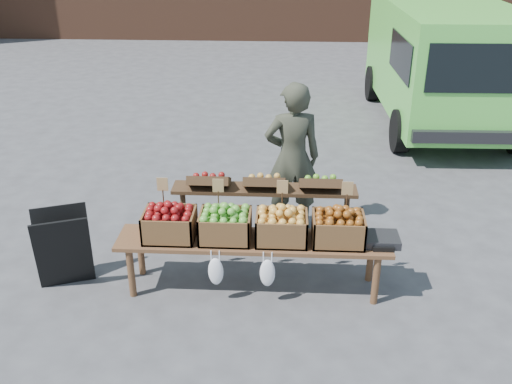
# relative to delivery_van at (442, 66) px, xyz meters

# --- Properties ---
(ground) EXTENTS (80.00, 80.00, 0.00)m
(ground) POSITION_rel_delivery_van_xyz_m (-2.80, -5.26, -1.07)
(ground) COLOR #48484B
(delivery_van) EXTENTS (2.26, 4.81, 2.14)m
(delivery_van) POSITION_rel_delivery_van_xyz_m (0.00, 0.00, 0.00)
(delivery_van) COLOR #5ACE49
(delivery_van) RESTS_ON ground
(vendor) EXTENTS (0.72, 0.53, 1.82)m
(vendor) POSITION_rel_delivery_van_xyz_m (-2.68, -4.14, -0.16)
(vendor) COLOR #34372A
(vendor) RESTS_ON ground
(chalkboard_sign) EXTENTS (0.62, 0.47, 0.83)m
(chalkboard_sign) POSITION_rel_delivery_van_xyz_m (-5.00, -5.47, -0.66)
(chalkboard_sign) COLOR black
(chalkboard_sign) RESTS_ON ground
(back_table) EXTENTS (2.10, 0.44, 1.04)m
(back_table) POSITION_rel_delivery_van_xyz_m (-2.99, -4.74, -0.55)
(back_table) COLOR #3C2817
(back_table) RESTS_ON ground
(display_bench) EXTENTS (2.70, 0.56, 0.57)m
(display_bench) POSITION_rel_delivery_van_xyz_m (-3.07, -5.46, -0.78)
(display_bench) COLOR brown
(display_bench) RESTS_ON ground
(crate_golden_apples) EXTENTS (0.50, 0.40, 0.28)m
(crate_golden_apples) POSITION_rel_delivery_van_xyz_m (-3.89, -5.46, -0.36)
(crate_golden_apples) COLOR maroon
(crate_golden_apples) RESTS_ON display_bench
(crate_russet_pears) EXTENTS (0.50, 0.40, 0.28)m
(crate_russet_pears) POSITION_rel_delivery_van_xyz_m (-3.34, -5.46, -0.36)
(crate_russet_pears) COLOR #4D9B2F
(crate_russet_pears) RESTS_ON display_bench
(crate_red_apples) EXTENTS (0.50, 0.40, 0.28)m
(crate_red_apples) POSITION_rel_delivery_van_xyz_m (-2.79, -5.46, -0.36)
(crate_red_apples) COLOR gold
(crate_red_apples) RESTS_ON display_bench
(crate_green_apples) EXTENTS (0.50, 0.40, 0.28)m
(crate_green_apples) POSITION_rel_delivery_van_xyz_m (-2.24, -5.46, -0.36)
(crate_green_apples) COLOR #82420B
(crate_green_apples) RESTS_ON display_bench
(weighing_scale) EXTENTS (0.34, 0.30, 0.08)m
(weighing_scale) POSITION_rel_delivery_van_xyz_m (-1.82, -5.46, -0.46)
(weighing_scale) COLOR black
(weighing_scale) RESTS_ON display_bench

